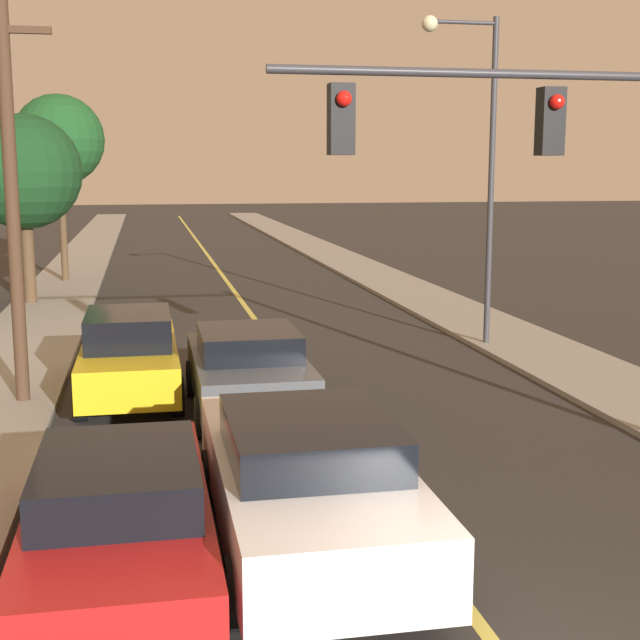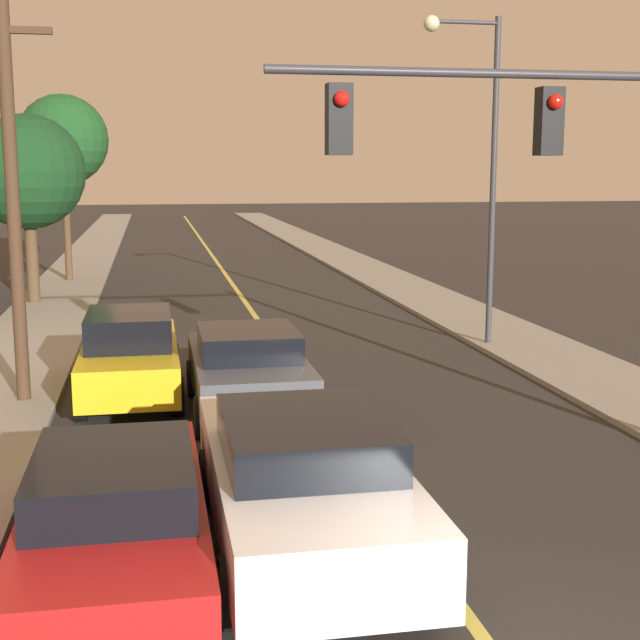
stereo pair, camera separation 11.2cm
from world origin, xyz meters
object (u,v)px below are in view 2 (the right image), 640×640
car_outer_lane_front (115,509)px  car_outer_lane_second (130,354)px  traffic_signal_mast (570,170)px  utility_pole_left (12,194)px  tree_left_far (63,140)px  car_near_lane_second (248,369)px  streetlamp_right (478,139)px  tree_left_near (27,172)px  car_near_lane_front (303,478)px

car_outer_lane_front → car_outer_lane_second: bearing=90.0°
car_outer_lane_second → traffic_signal_mast: 8.64m
utility_pole_left → tree_left_far: utility_pole_left is taller
car_outer_lane_front → utility_pole_left: size_ratio=0.72×
car_near_lane_second → utility_pole_left: bearing=162.1°
streetlamp_right → tree_left_near: size_ratio=1.30×
car_outer_lane_front → tree_left_far: size_ratio=0.75×
car_near_lane_front → utility_pole_left: 8.53m
car_outer_lane_front → tree_left_near: bearing=99.3°
car_near_lane_second → car_outer_lane_front: size_ratio=0.87×
car_outer_lane_front → traffic_signal_mast: 7.39m
traffic_signal_mast → streetlamp_right: (1.78, 8.29, 0.67)m
utility_pole_left → streetlamp_right: bearing=19.4°
car_near_lane_second → tree_left_far: bearing=103.7°
utility_pole_left → tree_left_near: bearing=96.1°
streetlamp_right → tree_left_far: streetlamp_right is taller
car_outer_lane_front → utility_pole_left: bearing=104.8°
utility_pole_left → tree_left_near: size_ratio=1.22×
traffic_signal_mast → tree_left_near: size_ratio=1.13×
car_near_lane_front → car_near_lane_second: 5.72m
car_near_lane_second → streetlamp_right: 8.54m
car_near_lane_front → streetlamp_right: size_ratio=0.69×
car_outer_lane_second → traffic_signal_mast: (6.09, -5.11, 3.38)m
car_near_lane_front → car_outer_lane_front: bearing=-175.1°
traffic_signal_mast → car_outer_lane_front: bearing=-159.2°
car_near_lane_second → tree_left_near: (-5.22, 13.49, 3.30)m
tree_left_near → car_near_lane_second: bearing=-68.9°
car_near_lane_second → tree_left_near: 14.83m
car_outer_lane_front → streetlamp_right: bearing=53.4°
car_near_lane_front → car_near_lane_second: (0.00, 5.72, -0.04)m
car_outer_lane_second → streetlamp_right: bearing=22.0°
utility_pole_left → car_near_lane_front: bearing=-60.7°
car_outer_lane_second → streetlamp_right: size_ratio=0.65×
car_outer_lane_second → traffic_signal_mast: bearing=-40.0°
streetlamp_right → tree_left_far: 17.63m
car_outer_lane_second → utility_pole_left: (-1.89, -0.26, 2.95)m
tree_left_far → streetlamp_right: bearing=-53.6°
car_near_lane_front → car_outer_lane_second: size_ratio=1.07×
traffic_signal_mast → tree_left_far: (-8.68, 22.49, 1.00)m
car_near_lane_second → traffic_signal_mast: (4.06, -3.59, 3.41)m
streetlamp_right → utility_pole_left: (-9.76, -3.44, -1.10)m
car_near_lane_second → traffic_signal_mast: bearing=-41.4°
car_near_lane_second → utility_pole_left: size_ratio=0.62×
car_outer_lane_second → tree_left_near: (-3.19, 11.96, 3.26)m
streetlamp_right → car_near_lane_front: bearing=-119.3°
car_near_lane_front → car_outer_lane_second: (-2.03, 7.24, -0.01)m
streetlamp_right → tree_left_far: size_ratio=1.11×
car_outer_lane_second → tree_left_near: bearing=104.9°
car_near_lane_front → utility_pole_left: bearing=119.3°
car_outer_lane_second → tree_left_far: tree_left_far is taller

